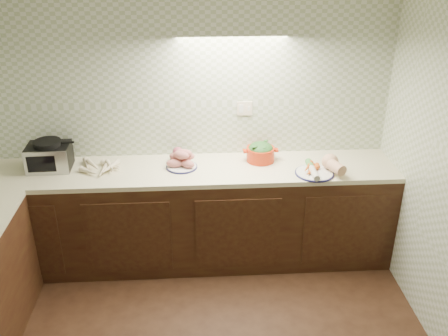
{
  "coord_description": "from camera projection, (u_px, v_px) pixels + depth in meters",
  "views": [
    {
      "loc": [
        0.12,
        -2.25,
        2.74
      ],
      "look_at": [
        0.34,
        1.25,
        1.02
      ],
      "focal_mm": 40.0,
      "sensor_mm": 36.0,
      "label": 1
    }
  ],
  "objects": [
    {
      "name": "dutch_oven",
      "position": [
        261.0,
        152.0,
        4.28
      ],
      "size": [
        0.3,
        0.25,
        0.17
      ],
      "rotation": [
        0.0,
        0.0,
        0.02
      ],
      "color": "#B8260A",
      "rests_on": "counter"
    },
    {
      "name": "counter",
      "position": [
        88.0,
        277.0,
        3.59
      ],
      "size": [
        3.6,
        3.6,
        0.9
      ],
      "color": "black",
      "rests_on": "ground"
    },
    {
      "name": "veg_plate",
      "position": [
        322.0,
        166.0,
        4.1
      ],
      "size": [
        0.4,
        0.38,
        0.15
      ],
      "rotation": [
        0.0,
        0.0,
        0.24
      ],
      "color": "#141343",
      "rests_on": "counter"
    },
    {
      "name": "parsnip_pile",
      "position": [
        103.0,
        167.0,
        4.13
      ],
      "size": [
        0.39,
        0.37,
        0.07
      ],
      "color": "beige",
      "rests_on": "counter"
    },
    {
      "name": "room",
      "position": [
        173.0,
        171.0,
        2.5
      ],
      "size": [
        3.6,
        3.6,
        2.6
      ],
      "color": "black",
      "rests_on": "ground"
    },
    {
      "name": "toaster_oven",
      "position": [
        49.0,
        156.0,
        4.13
      ],
      "size": [
        0.35,
        0.28,
        0.25
      ],
      "rotation": [
        0.0,
        0.0,
        0.03
      ],
      "color": "black",
      "rests_on": "counter"
    },
    {
      "name": "onion_bowl",
      "position": [
        180.0,
        156.0,
        4.28
      ],
      "size": [
        0.17,
        0.17,
        0.13
      ],
      "color": "black",
      "rests_on": "counter"
    },
    {
      "name": "sweet_potato_plate",
      "position": [
        182.0,
        160.0,
        4.17
      ],
      "size": [
        0.26,
        0.26,
        0.16
      ],
      "rotation": [
        0.0,
        0.0,
        -0.07
      ],
      "color": "#141343",
      "rests_on": "counter"
    }
  ]
}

